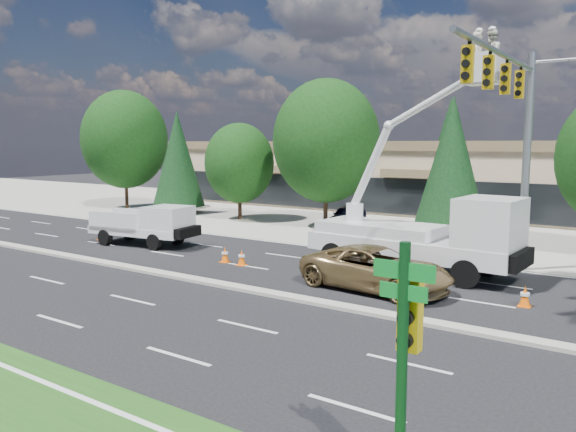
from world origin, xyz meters
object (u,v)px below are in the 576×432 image
Objects in this scene: signal_mast at (517,124)px; utility_pickup at (148,229)px; bucket_truck at (430,225)px; street_sign_pole at (405,349)px; minivan at (376,269)px.

signal_mast reaches higher than utility_pickup.
street_sign_pole is at bearing -67.60° from bucket_truck.
signal_mast is at bearing -35.60° from minivan.
street_sign_pole reaches higher than minivan.
utility_pickup is at bearing 146.99° from street_sign_pole.
minivan is at bearing 117.00° from street_sign_pole.
street_sign_pole is 0.42× the size of bucket_truck.
bucket_truck is at bearing -7.53° from minivan.
street_sign_pole is at bearing -82.73° from signal_mast.
signal_mast is at bearing 20.71° from bucket_truck.
signal_mast is 1.75× the size of utility_pickup.
utility_pickup is at bearing -168.91° from bucket_truck.
street_sign_pole is (1.97, -15.45, -3.61)m from signal_mast.
street_sign_pole is 12.68m from minivan.
bucket_truck reaches higher than minivan.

